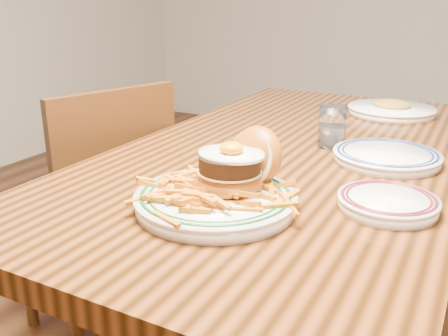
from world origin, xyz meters
The scene contains 7 objects.
table centered at (0.00, 0.00, 0.66)m, with size 0.85×1.60×0.75m.
chair_left centered at (-0.62, -0.10, 0.47)m, with size 0.52×0.52×0.88m.
main_plate centered at (0.01, -0.44, 0.79)m, with size 0.31×0.33×0.15m.
side_plate centered at (0.29, -0.31, 0.77)m, with size 0.19×0.19×0.03m.
rear_plate centered at (0.24, -0.01, 0.77)m, with size 0.26×0.26×0.03m.
water_glass centered at (0.08, 0.05, 0.80)m, with size 0.07×0.07×0.11m.
far_plate centered at (0.15, 0.52, 0.77)m, with size 0.29×0.29×0.05m.
Camera 1 is at (0.43, -1.22, 1.13)m, focal length 40.00 mm.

